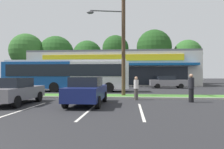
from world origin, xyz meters
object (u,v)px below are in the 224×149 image
Objects in this scene: car_3 at (87,91)px; car_1 at (14,91)px; city_bus at (67,75)px; car_2 at (38,82)px; car_0 at (168,82)px; utility_pole at (122,33)px; bus_stop_bench at (13,92)px; pedestrian_by_pole at (191,88)px; pedestrian_mid at (136,88)px.

car_1 is at bearing 93.08° from car_3.
car_2 is (-6.04, 6.44, -0.98)m from city_bus.
car_0 is 17.54m from car_2.
utility_pole is 5.80× the size of bus_stop_bench.
car_1 is at bearing -91.56° from city_bus.
utility_pole is at bearing -41.34° from city_bus.
car_3 is at bearing -113.92° from car_0.
city_bus is at bearing -23.79° from pedestrian_by_pole.
car_0 is (5.58, 11.85, -4.16)m from utility_pole.
bus_stop_bench is at bearing 9.44° from pedestrian_by_pole.
car_2 is at bearing -178.67° from car_0.
bus_stop_bench is 19.28m from car_0.
car_2 is (-11.95, 11.45, -4.20)m from utility_pole.
utility_pole is 0.72× the size of city_bus.
utility_pole is 9.18m from bus_stop_bench.
pedestrian_by_pole reaches higher than car_2.
bus_stop_bench is 0.38× the size of car_2.
bus_stop_bench is 0.36× the size of car_3.
car_1 is at bearing -140.45° from utility_pole.
utility_pole is at bearing 75.04° from pedestrian_mid.
car_3 is at bearing -179.64° from pedestrian_mid.
city_bus is 8.14× the size of pedestrian_mid.
pedestrian_mid is (-3.38, 0.93, -0.09)m from pedestrian_by_pole.
car_0 is at bearing -133.76° from bus_stop_bench.
city_bus is at bearing 139.74° from utility_pole.
car_2 is 0.94× the size of car_3.
city_bus is 8.09× the size of bus_stop_bench.
city_bus is at bearing -104.58° from bus_stop_bench.
city_bus reaches higher than pedestrian_by_pole.
pedestrian_mid is at bearing -1.31° from pedestrian_by_pole.
city_bus is 2.92× the size of car_3.
pedestrian_by_pole is (10.45, 1.90, 0.11)m from car_1.
city_bus is 8.89m from car_2.
car_3 reaches higher than car_2.
utility_pole is at bearing -50.45° from car_1.
city_bus reaches higher than car_2.
utility_pole is 4.82m from pedestrian_mid.
bus_stop_bench is 1.01× the size of pedestrian_mid.
utility_pole is at bearing -20.53° from car_3.
pedestrian_by_pole reaches higher than car_0.
utility_pole is 1.96× the size of car_0.
bus_stop_bench is 3.38m from car_1.
bus_stop_bench is 0.91× the size of pedestrian_by_pole.
car_1 is 7.62m from pedestrian_mid.
car_1 is (-11.58, -16.80, -0.04)m from car_0.
utility_pole reaches higher than car_1.
city_bus reaches higher than pedestrian_mid.
pedestrian_by_pole is (12.21, -0.98, 0.38)m from bus_stop_bench.
city_bus is 10.03m from pedestrian_mid.
city_bus is 3.02× the size of car_1.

